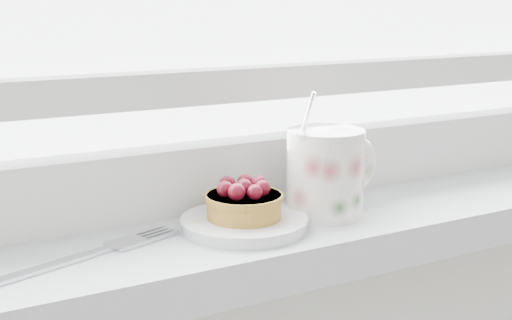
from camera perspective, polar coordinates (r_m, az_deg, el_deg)
saucer at (r=0.69m, az=-0.95°, el=-5.09°), size 0.12×0.12×0.01m
raspberry_tart at (r=0.69m, az=-0.96°, el=-3.30°), size 0.08×0.08×0.04m
floral_mug at (r=0.73m, az=5.73°, el=-0.84°), size 0.12×0.09×0.13m
fork at (r=0.63m, az=-14.43°, el=-7.69°), size 0.21×0.09×0.00m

